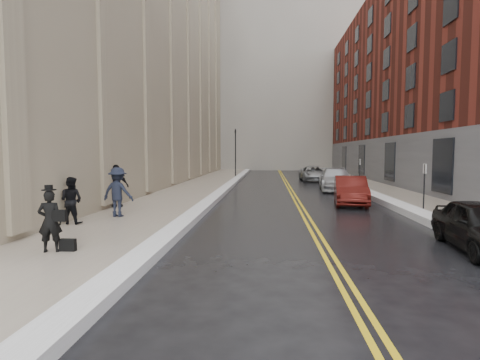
% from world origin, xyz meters
% --- Properties ---
extents(ground, '(160.00, 160.00, 0.00)m').
position_xyz_m(ground, '(0.00, 0.00, 0.00)').
color(ground, black).
rests_on(ground, ground).
extents(sidewalk_left, '(4.00, 64.00, 0.15)m').
position_xyz_m(sidewalk_left, '(-4.50, 16.00, 0.07)').
color(sidewalk_left, gray).
rests_on(sidewalk_left, ground).
extents(sidewalk_right, '(3.00, 64.00, 0.15)m').
position_xyz_m(sidewalk_right, '(9.00, 16.00, 0.07)').
color(sidewalk_right, gray).
rests_on(sidewalk_right, ground).
extents(lane_stripe_a, '(0.12, 64.00, 0.01)m').
position_xyz_m(lane_stripe_a, '(2.38, 16.00, 0.00)').
color(lane_stripe_a, gold).
rests_on(lane_stripe_a, ground).
extents(lane_stripe_b, '(0.12, 64.00, 0.01)m').
position_xyz_m(lane_stripe_b, '(2.62, 16.00, 0.00)').
color(lane_stripe_b, gold).
rests_on(lane_stripe_b, ground).
extents(snow_ridge_left, '(0.70, 60.80, 0.26)m').
position_xyz_m(snow_ridge_left, '(-2.20, 16.00, 0.13)').
color(snow_ridge_left, white).
rests_on(snow_ridge_left, ground).
extents(snow_ridge_right, '(0.85, 60.80, 0.30)m').
position_xyz_m(snow_ridge_right, '(7.15, 16.00, 0.15)').
color(snow_ridge_right, white).
rests_on(snow_ridge_right, ground).
extents(building_right, '(14.00, 50.00, 18.00)m').
position_xyz_m(building_right, '(17.50, 23.00, 9.00)').
color(building_right, maroon).
rests_on(building_right, ground).
extents(tower_far_center, '(28.00, 16.00, 52.00)m').
position_xyz_m(tower_far_center, '(1.00, 56.00, 26.00)').
color(tower_far_center, gray).
rests_on(tower_far_center, ground).
extents(tower_far_right, '(22.00, 18.00, 44.00)m').
position_xyz_m(tower_far_right, '(14.00, 66.00, 22.00)').
color(tower_far_right, slate).
rests_on(tower_far_right, ground).
extents(tower_far_left, '(22.00, 18.00, 60.00)m').
position_xyz_m(tower_far_left, '(-12.00, 72.00, 30.00)').
color(tower_far_left, slate).
rests_on(tower_far_left, ground).
extents(traffic_signal, '(0.18, 0.15, 5.20)m').
position_xyz_m(traffic_signal, '(-2.60, 30.00, 3.08)').
color(traffic_signal, black).
rests_on(traffic_signal, ground).
extents(parking_sign_near, '(0.06, 0.35, 2.23)m').
position_xyz_m(parking_sign_near, '(7.90, 8.00, 1.36)').
color(parking_sign_near, black).
rests_on(parking_sign_near, ground).
extents(parking_sign_far, '(0.06, 0.35, 2.23)m').
position_xyz_m(parking_sign_far, '(7.90, 20.00, 1.36)').
color(parking_sign_far, black).
rests_on(parking_sign_far, ground).
extents(car_maroon, '(2.16, 4.67, 1.48)m').
position_xyz_m(car_maroon, '(5.20, 10.57, 0.74)').
color(car_maroon, '#47100C').
rests_on(car_maroon, ground).
extents(car_silver_near, '(2.66, 5.64, 1.59)m').
position_xyz_m(car_silver_near, '(5.72, 17.91, 0.79)').
color(car_silver_near, '#ACAEB4').
rests_on(car_silver_near, ground).
extents(car_silver_far, '(2.53, 5.19, 1.42)m').
position_xyz_m(car_silver_far, '(5.20, 26.82, 0.71)').
color(car_silver_far, '#94989B').
rests_on(car_silver_far, ground).
extents(pedestrian_main, '(0.67, 0.53, 1.61)m').
position_xyz_m(pedestrian_main, '(-4.72, -0.22, 0.96)').
color(pedestrian_main, black).
rests_on(pedestrian_main, sidewalk_left).
extents(pedestrian_a, '(0.88, 0.72, 1.70)m').
position_xyz_m(pedestrian_a, '(-6.20, 3.52, 1.00)').
color(pedestrian_a, black).
rests_on(pedestrian_a, sidewalk_left).
extents(pedestrian_b, '(1.38, 0.92, 1.98)m').
position_xyz_m(pedestrian_b, '(-5.13, 5.14, 1.14)').
color(pedestrian_b, black).
rests_on(pedestrian_b, sidewalk_left).
extents(pedestrian_c, '(1.21, 0.57, 2.01)m').
position_xyz_m(pedestrian_c, '(-6.20, 7.59, 1.15)').
color(pedestrian_c, black).
rests_on(pedestrian_c, sidewalk_left).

